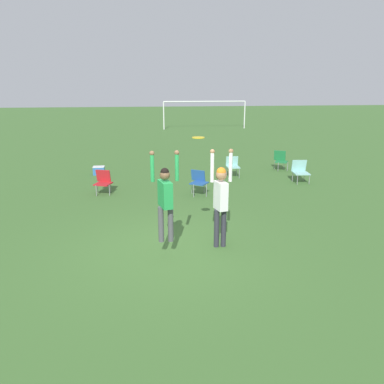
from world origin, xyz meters
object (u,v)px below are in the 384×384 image
object	(u,v)px
frisbee	(198,138)
cooler_box	(99,170)
camping_chair_4	(103,181)
camping_chair_0	(199,180)
camping_chair_1	(233,165)
person_jumping	(165,195)
person_defending	(221,196)
camping_chair_3	(281,159)
camping_chair_2	(300,170)

from	to	relation	value
frisbee	cooler_box	size ratio (longest dim) A/B	0.58
camping_chair_4	camping_chair_0	bearing A→B (deg)	-169.76
camping_chair_1	person_jumping	bearing A→B (deg)	67.00
person_defending	cooler_box	xyz separation A→B (m)	(-3.53, 7.83, -1.05)
camping_chair_0	camping_chair_3	size ratio (longest dim) A/B	0.99
person_jumping	camping_chair_3	bearing A→B (deg)	-48.74
person_jumping	camping_chair_1	xyz separation A→B (m)	(3.19, 7.01, -0.89)
cooler_box	frisbee	bearing A→B (deg)	-69.26
cooler_box	camping_chair_3	bearing A→B (deg)	-0.80
cooler_box	camping_chair_2	bearing A→B (deg)	-16.69
camping_chair_3	camping_chair_4	bearing A→B (deg)	48.73
camping_chair_3	camping_chair_0	bearing A→B (deg)	66.97
frisbee	camping_chair_0	world-z (taller)	frisbee
person_jumping	camping_chair_1	bearing A→B (deg)	-38.28
camping_chair_0	camping_chair_3	xyz separation A→B (m)	(4.19, 3.39, -0.02)
frisbee	camping_chair_1	bearing A→B (deg)	70.10
frisbee	person_jumping	bearing A→B (deg)	-163.48
person_jumping	camping_chair_2	xyz separation A→B (m)	(5.56, 5.80, -0.91)
camping_chair_2	cooler_box	xyz separation A→B (m)	(-7.83, 2.35, -0.30)
person_jumping	camping_chair_0	world-z (taller)	person_jumping
camping_chair_3	cooler_box	world-z (taller)	camping_chair_3
camping_chair_1	camping_chair_4	world-z (taller)	camping_chair_1
camping_chair_0	camping_chair_2	bearing A→B (deg)	-129.31
person_jumping	cooler_box	world-z (taller)	person_jumping
person_jumping	camping_chair_4	size ratio (longest dim) A/B	2.48
camping_chair_2	camping_chair_3	size ratio (longest dim) A/B	1.01
camping_chair_2	cooler_box	size ratio (longest dim) A/B	1.82
person_jumping	camping_chair_0	size ratio (longest dim) A/B	2.41
camping_chair_4	cooler_box	size ratio (longest dim) A/B	1.73
person_defending	camping_chair_1	size ratio (longest dim) A/B	2.77
person_defending	camping_chair_2	size ratio (longest dim) A/B	2.70
person_defending	camping_chair_0	size ratio (longest dim) A/B	2.76
camping_chair_1	cooler_box	xyz separation A→B (m)	(-5.46, 1.13, -0.32)
person_defending	frisbee	bearing A→B (deg)	-93.91
person_jumping	frisbee	distance (m)	1.40
person_jumping	cooler_box	distance (m)	8.54
frisbee	camping_chair_2	world-z (taller)	frisbee
camping_chair_4	frisbee	bearing A→B (deg)	137.27
person_jumping	person_defending	world-z (taller)	person_jumping
person_defending	camping_chair_0	xyz separation A→B (m)	(0.17, 4.33, -0.73)
camping_chair_1	camping_chair_3	world-z (taller)	camping_chair_3
camping_chair_4	cooler_box	bearing A→B (deg)	-60.81
camping_chair_0	camping_chair_1	xyz separation A→B (m)	(1.76, 2.37, 0.00)
frisbee	camping_chair_4	distance (m)	5.99
person_jumping	person_defending	distance (m)	1.31
camping_chair_0	cooler_box	bearing A→B (deg)	-8.40
frisbee	camping_chair_3	distance (m)	9.45
person_jumping	camping_chair_3	world-z (taller)	person_jumping
frisbee	camping_chair_2	bearing A→B (deg)	49.13
camping_chair_1	camping_chair_4	distance (m)	5.31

